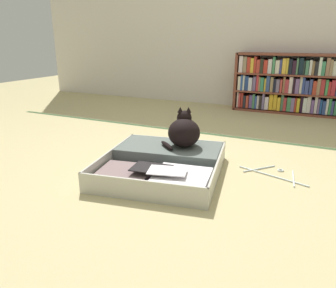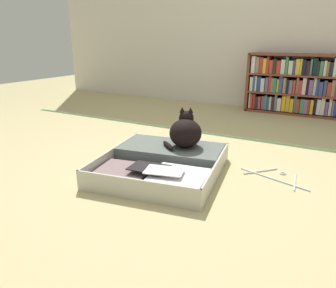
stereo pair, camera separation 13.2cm
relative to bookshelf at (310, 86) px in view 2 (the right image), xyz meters
name	(u,v)px [view 2 (the right image)]	position (x,y,z in m)	size (l,w,h in m)	color
ground_plane	(180,177)	(-0.48, -2.25, -0.33)	(10.00, 10.00, 0.00)	tan
tatami_border	(231,137)	(-0.48, -1.25, -0.33)	(4.80, 0.05, 0.00)	#354E2B
back_wall	(279,0)	(-0.48, 0.23, 0.92)	(6.40, 0.16, 2.50)	beige
bookshelf	(310,86)	(0.00, 0.00, 0.00)	(1.39, 0.26, 0.67)	brown
open_suitcase	(165,163)	(-0.62, -2.19, -0.28)	(0.84, 0.89, 0.12)	beige
black_cat	(185,132)	(-0.56, -2.01, -0.11)	(0.32, 0.31, 0.26)	black
clothes_hanger	(276,177)	(0.05, -1.96, -0.32)	(0.44, 0.29, 0.01)	silver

